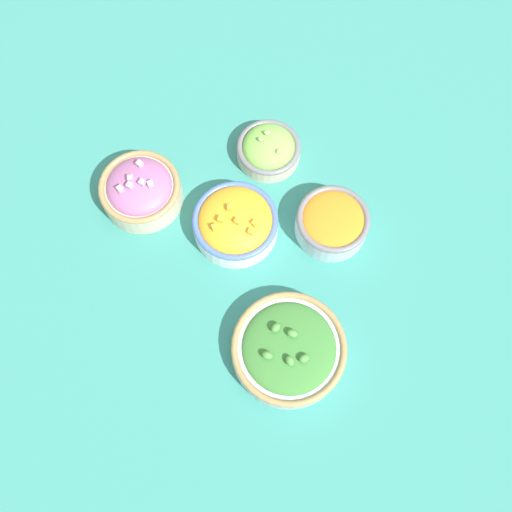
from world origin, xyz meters
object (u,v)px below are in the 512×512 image
object	(u,v)px
bowl_lettuce	(269,149)
bowl_carrots	(333,223)
bowl_red_onion	(141,190)
bowl_broccoli	(289,349)
bowl_squash	(235,222)

from	to	relation	value
bowl_lettuce	bowl_carrots	bearing A→B (deg)	-168.97
bowl_red_onion	bowl_carrots	size ratio (longest dim) A/B	1.13
bowl_broccoli	bowl_carrots	world-z (taller)	bowl_broccoli
bowl_squash	bowl_carrots	world-z (taller)	bowl_squash
bowl_broccoli	bowl_lettuce	xyz separation A→B (m)	(0.37, -0.14, -0.00)
bowl_lettuce	bowl_squash	bearing A→B (deg)	133.66
bowl_broccoli	bowl_red_onion	world-z (taller)	bowl_red_onion
bowl_red_onion	bowl_lettuce	distance (m)	0.26
bowl_red_onion	bowl_carrots	distance (m)	0.36
bowl_lettuce	bowl_carrots	distance (m)	0.20
bowl_squash	bowl_broccoli	size ratio (longest dim) A/B	0.80
bowl_broccoli	bowl_lettuce	bearing A→B (deg)	-20.44
bowl_broccoli	bowl_red_onion	xyz separation A→B (m)	(0.38, 0.12, 0.01)
bowl_squash	bowl_red_onion	bearing A→B (deg)	44.68
bowl_broccoli	bowl_lettuce	size ratio (longest dim) A/B	1.59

